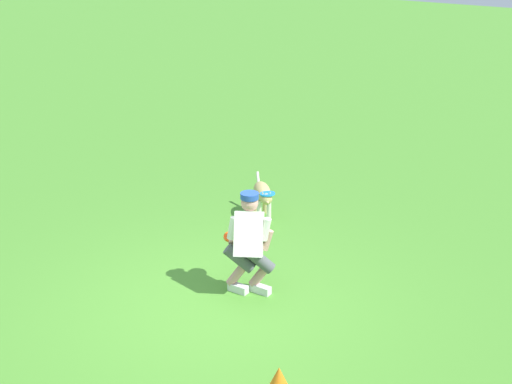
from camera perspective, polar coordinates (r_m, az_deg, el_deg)
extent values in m
plane|color=#4D9130|center=(8.83, -3.18, -8.96)|extent=(60.00, 60.00, 0.00)
cube|color=silver|center=(9.11, 0.37, -7.56)|extent=(0.26, 0.10, 0.10)
cylinder|color=tan|center=(9.06, 0.40, -6.36)|extent=(0.32, 0.24, 0.37)
cylinder|color=#515558|center=(8.91, 0.23, -5.25)|extent=(0.43, 0.32, 0.37)
cube|color=silver|center=(9.13, -1.40, -7.48)|extent=(0.26, 0.10, 0.10)
cylinder|color=tan|center=(9.09, -1.37, -6.28)|extent=(0.32, 0.24, 0.37)
cylinder|color=#515558|center=(8.93, -1.29, -5.18)|extent=(0.43, 0.32, 0.37)
cube|color=white|center=(8.74, -0.56, -3.28)|extent=(0.49, 0.52, 0.58)
cylinder|color=white|center=(8.72, 0.76, -2.92)|extent=(0.16, 0.14, 0.29)
cylinder|color=white|center=(8.76, -1.85, -2.82)|extent=(0.16, 0.14, 0.29)
cylinder|color=tan|center=(9.01, -1.81, -3.34)|extent=(0.21, 0.29, 0.19)
cylinder|color=tan|center=(8.82, 0.91, -3.76)|extent=(0.17, 0.14, 0.27)
sphere|color=tan|center=(8.69, -0.50, -0.85)|extent=(0.21, 0.21, 0.21)
cylinder|color=#254AA9|center=(8.66, -0.50, -0.30)|extent=(0.22, 0.22, 0.07)
cylinder|color=#254AA9|center=(8.76, -0.44, -0.24)|extent=(0.12, 0.12, 0.02)
ellipsoid|color=tan|center=(11.08, 0.48, 0.03)|extent=(0.60, 0.62, 0.25)
ellipsoid|color=silver|center=(10.93, 0.62, -0.40)|extent=(0.12, 0.17, 0.15)
sphere|color=tan|center=(10.69, 0.83, -0.55)|extent=(0.17, 0.17, 0.17)
cone|color=tan|center=(10.61, 0.91, -0.83)|extent=(0.13, 0.13, 0.09)
cone|color=tan|center=(10.67, 0.52, -0.15)|extent=(0.06, 0.06, 0.07)
cone|color=tan|center=(10.69, 1.10, -0.12)|extent=(0.06, 0.06, 0.07)
cylinder|color=silver|center=(10.99, 0.25, -1.55)|extent=(0.10, 0.10, 0.36)
cylinder|color=silver|center=(11.01, 1.00, -1.51)|extent=(0.10, 0.10, 0.36)
cylinder|color=tan|center=(11.33, -0.04, -0.84)|extent=(0.10, 0.10, 0.36)
cylinder|color=tan|center=(11.35, 0.69, -0.80)|extent=(0.10, 0.10, 0.36)
cylinder|color=silver|center=(11.42, 0.17, 0.96)|extent=(0.17, 0.18, 0.23)
cylinder|color=#1E8AF0|center=(10.70, 0.89, -0.14)|extent=(0.26, 0.26, 0.04)
cylinder|color=#EC4F0F|center=(9.16, -1.84, -3.48)|extent=(0.30, 0.30, 0.07)
cone|color=orange|center=(7.27, 1.79, -14.64)|extent=(0.32, 0.32, 0.36)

